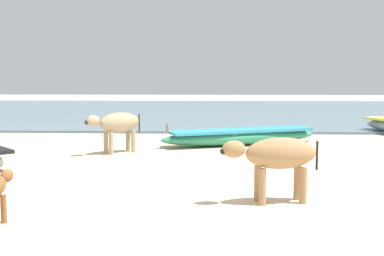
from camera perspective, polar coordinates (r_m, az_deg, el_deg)
ground at (r=9.01m, az=-2.74°, el=-5.49°), size 80.00×80.00×0.00m
sea_water at (r=25.27m, az=0.59°, el=2.06°), size 60.00×20.00×0.08m
fishing_boat_1 at (r=12.90m, az=5.81°, el=-0.97°), size 4.46×2.47×0.62m
cow_adult_tan at (r=7.00m, az=10.07°, el=-3.27°), size 1.44×0.63×0.95m
cow_second_adult_dun at (r=11.52m, az=-8.81°, el=0.47°), size 1.26×1.21×0.97m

